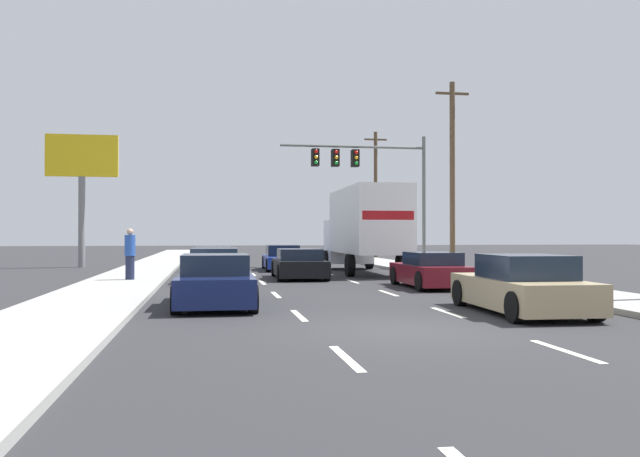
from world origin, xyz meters
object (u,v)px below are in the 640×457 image
car_tan (522,287)px  utility_pole_mid (452,172)px  car_blue (282,258)px  car_maroon (431,271)px  utility_pole_far (376,193)px  car_navy (215,283)px  pedestrian_near_corner (130,254)px  car_silver (215,266)px  car_gray (213,260)px  car_black (299,265)px  box_truck (364,226)px  traffic_signal_mast (361,167)px  roadside_billboard (82,173)px

car_tan → utility_pole_mid: bearing=73.4°
car_blue → car_tan: size_ratio=1.04×
car_maroon → utility_pole_mid: utility_pole_mid is taller
utility_pole_mid → utility_pole_far: (0.33, 17.36, 0.03)m
car_navy → pedestrian_near_corner: size_ratio=2.46×
car_silver → utility_pole_mid: 15.43m
car_gray → car_blue: size_ratio=1.01×
car_silver → car_black: car_silver is taller
car_black → box_truck: box_truck is taller
box_truck → utility_pole_far: utility_pole_far is taller
car_gray → traffic_signal_mast: (8.14, 4.08, 4.97)m
car_maroon → box_truck: bearing=91.9°
car_gray → pedestrian_near_corner: (-3.03, -7.07, 0.52)m
car_gray → car_tan: size_ratio=1.05×
traffic_signal_mast → utility_pole_mid: utility_pole_mid is taller
car_navy → car_maroon: car_navy is taller
car_blue → pedestrian_near_corner: bearing=-128.8°
car_silver → car_gray: bearing=90.0°
car_tan → pedestrian_near_corner: pedestrian_near_corner is taller
car_tan → car_silver: bearing=121.8°
box_truck → utility_pole_mid: size_ratio=0.97×
car_tan → utility_pole_far: bearing=80.7°
traffic_signal_mast → car_silver: bearing=-126.3°
box_truck → car_maroon: bearing=-88.1°
car_black → car_tan: bearing=-74.7°
car_gray → car_blue: (3.41, 0.95, 0.02)m
utility_pole_far → box_truck: bearing=-105.9°
car_black → car_tan: (3.37, -12.33, 0.04)m
traffic_signal_mast → roadside_billboard: (-15.14, 1.37, -0.45)m
car_black → traffic_signal_mast: size_ratio=0.54×
car_gray → utility_pole_mid: utility_pole_mid is taller
utility_pole_far → utility_pole_mid: bearing=-91.1°
box_truck → traffic_signal_mast: bearing=78.2°
utility_pole_mid → box_truck: bearing=-148.6°
car_gray → pedestrian_near_corner: pedestrian_near_corner is taller
car_navy → car_black: size_ratio=1.02×
car_black → roadside_billboard: (-10.36, 11.02, 4.52)m
car_gray → car_navy: 15.21m
car_silver → traffic_signal_mast: 14.62m
car_gray → utility_pole_far: utility_pole_far is taller
pedestrian_near_corner → car_blue: bearing=51.2°
car_gray → car_navy: (-0.05, -15.21, 0.03)m
car_blue → roadside_billboard: roadside_billboard is taller
box_truck → pedestrian_near_corner: box_truck is taller
car_silver → pedestrian_near_corner: 3.07m
car_maroon → car_tan: car_tan is taller
car_navy → box_truck: box_truck is taller
car_black → car_maroon: size_ratio=1.10×
car_gray → car_silver: bearing=-90.0°
pedestrian_near_corner → car_tan: bearing=-47.9°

